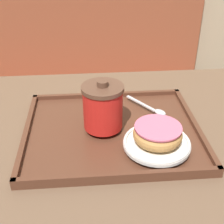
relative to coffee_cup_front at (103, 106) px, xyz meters
name	(u,v)px	position (x,y,z in m)	size (l,w,h in m)	color
booth_bench	(44,111)	(-0.28, 0.85, -0.52)	(1.72, 0.44, 1.00)	brown
cafe_table	(110,185)	(0.01, -0.02, -0.24)	(1.05, 0.78, 0.75)	brown
serving_tray	(112,131)	(0.02, 0.00, -0.07)	(0.44, 0.36, 0.02)	#512D1E
coffee_cup_front	(103,106)	(0.00, 0.00, 0.00)	(0.10, 0.10, 0.12)	red
plate_with_chocolate_donut	(157,143)	(0.12, -0.09, -0.05)	(0.15, 0.15, 0.01)	white
donut_chocolate_glazed	(158,133)	(0.12, -0.09, -0.02)	(0.11, 0.11, 0.04)	tan
spoon	(154,110)	(0.14, 0.06, -0.05)	(0.10, 0.13, 0.01)	silver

